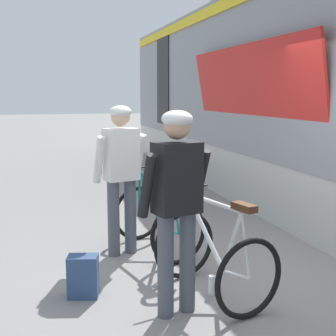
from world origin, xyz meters
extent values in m
plane|color=gray|center=(0.00, 0.00, 0.00)|extent=(80.00, 80.00, 0.00)
cube|color=red|center=(1.29, 2.56, 1.80)|extent=(0.32, 4.14, 1.68)
cube|color=black|center=(1.30, 7.70, 2.25)|extent=(0.03, 1.10, 2.29)
cylinder|color=#4C515B|center=(-0.95, -0.56, 0.45)|extent=(0.14, 0.14, 0.90)
cylinder|color=#4C515B|center=(-0.73, -0.50, 0.45)|extent=(0.14, 0.14, 0.90)
cube|color=black|center=(-0.84, -0.53, 1.20)|extent=(0.43, 0.33, 0.60)
cylinder|color=black|center=(-1.10, -0.56, 1.15)|extent=(0.15, 0.27, 0.56)
cylinder|color=black|center=(-0.60, -0.42, 1.15)|extent=(0.15, 0.27, 0.56)
sphere|color=tan|center=(-0.84, -0.53, 1.63)|extent=(0.22, 0.22, 0.22)
ellipsoid|color=white|center=(-0.84, -0.53, 1.69)|extent=(0.32, 0.33, 0.14)
cylinder|color=#4C515B|center=(-1.12, 1.06, 0.45)|extent=(0.14, 0.14, 0.90)
cylinder|color=#4C515B|center=(-0.91, 1.12, 0.45)|extent=(0.14, 0.14, 0.90)
cube|color=white|center=(-1.02, 1.09, 1.20)|extent=(0.43, 0.33, 0.60)
cylinder|color=white|center=(-1.28, 1.06, 1.15)|extent=(0.16, 0.27, 0.56)
cylinder|color=white|center=(-0.78, 1.20, 1.15)|extent=(0.16, 0.27, 0.56)
sphere|color=beige|center=(-1.02, 1.09, 1.63)|extent=(0.22, 0.22, 0.22)
ellipsoid|color=white|center=(-1.02, 1.09, 1.69)|extent=(0.32, 0.33, 0.14)
torus|color=black|center=(-0.53, 0.20, 0.36)|extent=(0.70, 0.22, 0.71)
torus|color=black|center=(-0.28, -0.79, 0.36)|extent=(0.70, 0.22, 0.71)
cylinder|color=white|center=(-0.45, -0.15, 0.60)|extent=(0.20, 0.63, 0.63)
cylinder|color=white|center=(-0.42, -0.26, 0.91)|extent=(0.25, 0.83, 0.04)
cylinder|color=white|center=(-0.34, -0.56, 0.60)|extent=(0.11, 0.28, 0.62)
cylinder|color=white|center=(-0.32, -0.62, 0.33)|extent=(0.12, 0.36, 0.08)
cylinder|color=white|center=(-0.30, -0.73, 0.63)|extent=(0.06, 0.14, 0.56)
cylinder|color=white|center=(-0.53, 0.17, 0.63)|extent=(0.05, 0.09, 0.55)
cylinder|color=black|center=(-0.52, 0.15, 0.97)|extent=(0.47, 0.14, 0.02)
cube|color=#4C2D19|center=(-0.30, -0.70, 0.96)|extent=(0.16, 0.26, 0.06)
torus|color=black|center=(-0.71, 1.57, 0.36)|extent=(0.70, 0.21, 0.71)
torus|color=black|center=(-0.48, 0.58, 0.36)|extent=(0.70, 0.21, 0.71)
cylinder|color=#197A7F|center=(-0.63, 1.22, 0.60)|extent=(0.19, 0.64, 0.63)
cylinder|color=#197A7F|center=(-0.60, 1.11, 0.91)|extent=(0.24, 0.84, 0.04)
cylinder|color=#197A7F|center=(-0.53, 0.81, 0.60)|extent=(0.10, 0.28, 0.62)
cylinder|color=#197A7F|center=(-0.52, 0.75, 0.33)|extent=(0.11, 0.36, 0.08)
cylinder|color=#197A7F|center=(-0.49, 0.64, 0.63)|extent=(0.06, 0.15, 0.56)
cylinder|color=#197A7F|center=(-0.71, 1.55, 0.63)|extent=(0.05, 0.09, 0.55)
cylinder|color=black|center=(-0.70, 1.52, 0.97)|extent=(0.47, 0.13, 0.02)
cube|color=#4C2D19|center=(-0.50, 0.67, 0.96)|extent=(0.15, 0.26, 0.06)
cube|color=navy|center=(-1.59, 0.03, 0.20)|extent=(0.32, 0.25, 0.40)
cylinder|color=silver|center=(-0.41, -0.27, 0.10)|extent=(0.07, 0.07, 0.19)
camera|label=1|loc=(-1.95, -4.14, 1.89)|focal=49.30mm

